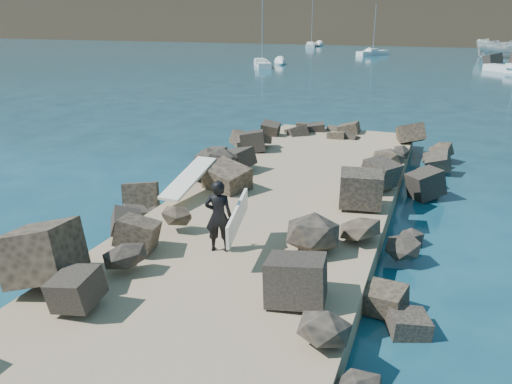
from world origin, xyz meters
TOP-DOWN VIEW (x-y plane):
  - ground at (0.00, 0.00)m, footprint 800.00×800.00m
  - jetty at (0.00, -2.00)m, footprint 6.00×26.00m
  - riprap_left at (-2.90, -1.50)m, footprint 2.60×22.00m
  - riprap_right at (2.90, -1.50)m, footprint 2.60×22.00m
  - surfboard_resting at (-2.58, 0.38)m, footprint 0.64×2.49m
  - boat_imported at (11.04, 67.24)m, footprint 7.37×3.62m
  - surfer_with_board at (-0.23, -2.55)m, footprint 1.01×2.01m
  - sailboat_b at (-6.41, 65.49)m, footprint 4.21×5.75m
  - sailboat_a at (-15.82, 43.48)m, footprint 4.01×6.41m
  - sailboat_e at (-19.96, 81.98)m, footprint 2.82×7.32m

SIDE VIEW (x-z plane):
  - ground at x=0.00m, z-range 0.00..0.00m
  - jetty at x=0.00m, z-range 0.00..0.60m
  - sailboat_e at x=-19.96m, z-range -3.96..4.66m
  - sailboat_a at x=-15.82m, z-range -3.56..4.25m
  - sailboat_b at x=-6.41m, z-range -3.29..3.99m
  - riprap_left at x=-2.90m, z-range 0.00..1.00m
  - riprap_right at x=2.90m, z-range 0.00..1.00m
  - surfboard_resting at x=-2.58m, z-range 1.00..1.08m
  - boat_imported at x=11.04m, z-range 0.00..2.73m
  - surfer_with_board at x=-0.23m, z-range 0.61..2.25m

